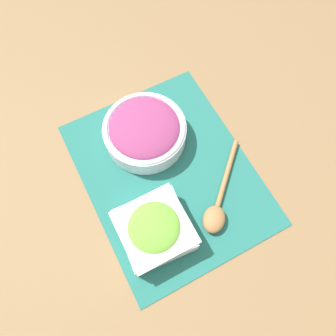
{
  "coord_description": "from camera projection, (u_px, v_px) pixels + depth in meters",
  "views": [
    {
      "loc": [
        0.25,
        -0.13,
        0.72
      ],
      "look_at": [
        0.0,
        0.0,
        0.03
      ],
      "focal_mm": 35.0,
      "sensor_mm": 36.0,
      "label": 1
    }
  ],
  "objects": [
    {
      "name": "lettuce_bowl",
      "position": [
        155.0,
        229.0,
        0.68
      ],
      "size": [
        0.15,
        0.15,
        0.07
      ],
      "color": "white",
      "rests_on": "placemat"
    },
    {
      "name": "onion_bowl",
      "position": [
        145.0,
        131.0,
        0.77
      ],
      "size": [
        0.2,
        0.2,
        0.07
      ],
      "color": "silver",
      "rests_on": "placemat"
    },
    {
      "name": "placemat",
      "position": [
        168.0,
        173.0,
        0.77
      ],
      "size": [
        0.47,
        0.37,
        0.0
      ],
      "color": "#236B60",
      "rests_on": "ground_plane"
    },
    {
      "name": "ground_plane",
      "position": [
        168.0,
        173.0,
        0.77
      ],
      "size": [
        3.0,
        3.0,
        0.0
      ],
      "primitive_type": "plane",
      "color": "olive"
    },
    {
      "name": "wooden_spoon",
      "position": [
        217.0,
        208.0,
        0.72
      ],
      "size": [
        0.18,
        0.19,
        0.03
      ],
      "color": "#9E7042",
      "rests_on": "placemat"
    }
  ]
}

